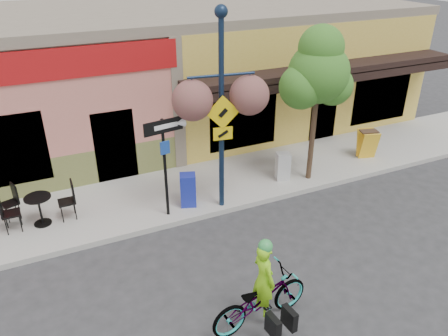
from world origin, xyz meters
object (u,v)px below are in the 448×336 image
object	(u,v)px
building	(167,68)
one_way_sign	(165,169)
bicycle	(260,299)
cyclist_rider	(263,289)
newspaper_box_blue	(188,190)
street_tree	(315,106)
newspaper_box_grey	(283,166)
lamp_post	(221,115)

from	to	relation	value
building	one_way_sign	bearing A→B (deg)	-108.91
bicycle	cyclist_rider	distance (m)	0.23
one_way_sign	bicycle	bearing A→B (deg)	-92.60
newspaper_box_blue	street_tree	world-z (taller)	street_tree
street_tree	building	bearing A→B (deg)	109.29
newspaper_box_blue	street_tree	xyz separation A→B (m)	(3.86, -0.06, 1.82)
cyclist_rider	newspaper_box_grey	bearing A→B (deg)	-41.28
cyclist_rider	newspaper_box_blue	xyz separation A→B (m)	(0.11, 4.30, -0.16)
one_way_sign	lamp_post	bearing A→B (deg)	-15.71
building	newspaper_box_blue	xyz separation A→B (m)	(-1.60, -6.38, -1.64)
newspaper_box_grey	lamp_post	bearing A→B (deg)	-150.02
bicycle	one_way_sign	bearing A→B (deg)	0.96
building	street_tree	xyz separation A→B (m)	(2.25, -6.44, 0.18)
newspaper_box_blue	street_tree	bearing A→B (deg)	17.65
bicycle	street_tree	bearing A→B (deg)	-49.38
newspaper_box_blue	newspaper_box_grey	bearing A→B (deg)	22.51
building	bicycle	distance (m)	10.95
one_way_sign	newspaper_box_blue	world-z (taller)	one_way_sign
newspaper_box_blue	newspaper_box_grey	xyz separation A→B (m)	(3.09, 0.21, -0.04)
bicycle	street_tree	world-z (taller)	street_tree
bicycle	one_way_sign	world-z (taller)	one_way_sign
bicycle	street_tree	distance (m)	6.14
bicycle	lamp_post	world-z (taller)	lamp_post
newspaper_box_grey	street_tree	xyz separation A→B (m)	(0.76, -0.28, 1.86)
cyclist_rider	lamp_post	size ratio (longest dim) A/B	0.30
newspaper_box_blue	one_way_sign	bearing A→B (deg)	-143.62
bicycle	one_way_sign	distance (m)	4.22
one_way_sign	newspaper_box_grey	bearing A→B (deg)	-3.03
street_tree	lamp_post	bearing A→B (deg)	-174.20
building	newspaper_box_blue	size ratio (longest dim) A/B	19.72
bicycle	cyclist_rider	world-z (taller)	cyclist_rider
newspaper_box_blue	newspaper_box_grey	world-z (taller)	newspaper_box_blue
newspaper_box_blue	cyclist_rider	bearing A→B (deg)	-72.88
bicycle	building	bearing A→B (deg)	-15.29
lamp_post	street_tree	world-z (taller)	lamp_post
building	street_tree	size ratio (longest dim) A/B	3.99
cyclist_rider	street_tree	world-z (taller)	street_tree
cyclist_rider	one_way_sign	xyz separation A→B (m)	(-0.54, 4.09, 0.72)
lamp_post	one_way_sign	distance (m)	1.94
street_tree	bicycle	bearing A→B (deg)	-133.48
newspaper_box_grey	cyclist_rider	bearing A→B (deg)	-109.79
lamp_post	bicycle	bearing A→B (deg)	-95.78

